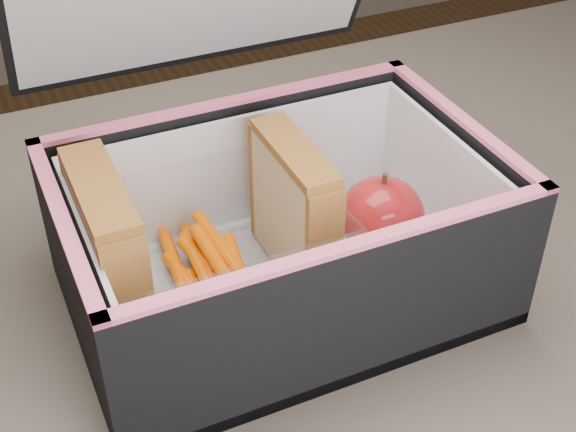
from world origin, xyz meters
The scene contains 8 objects.
kitchen_table centered at (0.00, 0.00, 0.66)m, with size 1.20×0.80×0.75m.
lunch_bag centered at (-0.06, 0.03, 0.82)m, with size 0.30×0.29×0.29m.
plastic_tub centered at (-0.11, 0.04, 0.80)m, with size 0.18×0.13×0.07m, color white, non-canonical shape.
sandwich_left centered at (-0.18, 0.04, 0.82)m, with size 0.03×0.10×0.12m.
sandwich_right centered at (-0.05, 0.04, 0.82)m, with size 0.03×0.10×0.11m.
carrot_sticks centered at (-0.11, 0.04, 0.78)m, with size 0.05×0.14×0.03m.
paper_napkin centered at (0.02, 0.03, 0.77)m, with size 0.08×0.08×0.01m, color white.
red_apple centered at (0.02, 0.03, 0.80)m, with size 0.08×0.08×0.07m.
Camera 1 is at (-0.24, -0.38, 1.16)m, focal length 50.00 mm.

